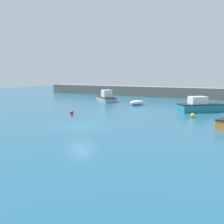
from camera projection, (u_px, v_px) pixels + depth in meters
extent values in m
cube|color=#235B7A|center=(80.00, 126.00, 23.54)|extent=(120.00, 120.00, 0.20)
cube|color=gray|center=(172.00, 92.00, 52.02)|extent=(61.07, 3.74, 2.10)
cube|color=teal|center=(200.00, 108.00, 32.01)|extent=(5.56, 4.97, 0.90)
cube|color=black|center=(201.00, 104.00, 31.93)|extent=(5.67, 5.07, 0.12)
cube|color=silver|center=(198.00, 101.00, 31.79)|extent=(2.57, 2.46, 1.06)
ellipsoid|color=white|center=(137.00, 103.00, 38.90)|extent=(2.29, 2.95, 0.75)
cube|color=gray|center=(106.00, 99.00, 43.94)|extent=(5.32, 5.10, 0.71)
cube|color=black|center=(106.00, 97.00, 43.88)|extent=(5.43, 5.20, 0.12)
cube|color=silver|center=(107.00, 94.00, 43.41)|extent=(2.40, 2.37, 1.35)
sphere|color=yellow|center=(193.00, 115.00, 27.72)|extent=(0.48, 0.48, 0.48)
sphere|color=red|center=(72.00, 113.00, 29.73)|extent=(0.44, 0.44, 0.44)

